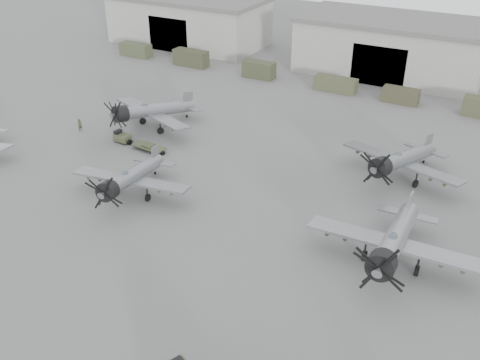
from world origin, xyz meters
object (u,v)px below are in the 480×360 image
object	(u,v)px
aircraft_mid_1	(129,178)
aircraft_mid_2	(393,242)
ground_crew	(80,125)
aircraft_far_1	(400,160)
aircraft_far_0	(149,111)
tug_trailer	(132,141)

from	to	relation	value
aircraft_mid_1	aircraft_mid_2	xyz separation A→B (m)	(25.12, 1.46, 0.35)
ground_crew	aircraft_far_1	bearing A→B (deg)	-66.99
aircraft_far_0	tug_trailer	world-z (taller)	aircraft_far_0
aircraft_far_1	tug_trailer	xyz separation A→B (m)	(-29.41, -6.53, -1.84)
aircraft_far_0	tug_trailer	size ratio (longest dim) A/B	1.84
aircraft_mid_2	aircraft_far_0	size ratio (longest dim) A/B	1.06
aircraft_mid_2	ground_crew	distance (m)	41.60
tug_trailer	aircraft_mid_1	bearing A→B (deg)	-48.27
aircraft_mid_1	aircraft_far_1	world-z (taller)	aircraft_far_1
aircraft_far_0	aircraft_far_1	size ratio (longest dim) A/B	1.01
tug_trailer	aircraft_mid_2	bearing A→B (deg)	-10.03
aircraft_mid_2	ground_crew	size ratio (longest dim) A/B	8.77
aircraft_mid_1	ground_crew	distance (m)	18.42
aircraft_mid_1	aircraft_far_0	xyz separation A→B (m)	(-8.37, 14.29, 0.22)
aircraft_far_0	aircraft_far_1	distance (m)	30.45
aircraft_mid_2	ground_crew	xyz separation A→B (m)	(-40.75, 8.19, -1.75)
aircraft_mid_2	tug_trailer	world-z (taller)	aircraft_mid_2
aircraft_far_0	aircraft_far_1	xyz separation A→B (m)	(30.40, 1.73, -0.03)
aircraft_mid_1	ground_crew	world-z (taller)	aircraft_mid_1
aircraft_far_1	ground_crew	xyz separation A→B (m)	(-37.66, -6.37, -1.58)
aircraft_mid_2	aircraft_far_0	bearing A→B (deg)	157.32
tug_trailer	ground_crew	bearing A→B (deg)	-177.22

